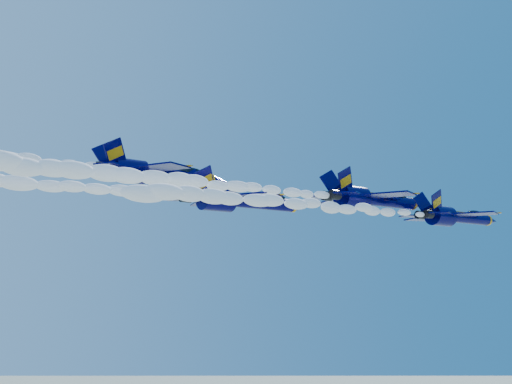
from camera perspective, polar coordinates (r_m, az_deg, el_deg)
jet_lead at (r=82.35m, az=17.36°, el=-2.11°), size 15.59×12.79×5.79m
smoke_trail_jet_lead at (r=62.93m, az=3.89°, el=-1.07°), size 38.19×1.74×1.56m
jet_second at (r=77.83m, az=10.31°, el=-0.60°), size 17.38×14.26×6.46m
smoke_trail_jet_second at (r=60.75m, az=-6.59°, el=1.02°), size 38.19×1.94×1.74m
jet_third at (r=73.88m, az=-1.23°, el=-0.74°), size 18.07×14.82×6.71m
smoke_trail_jet_third at (r=61.78m, az=-21.57°, el=0.89°), size 38.19×2.01×1.81m
jet_fourth at (r=82.67m, az=-8.85°, el=1.67°), size 19.51×16.00×7.25m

